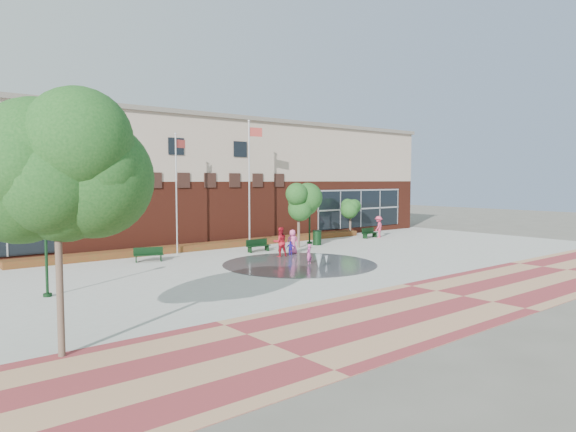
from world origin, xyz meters
TOP-DOWN VIEW (x-y plane):
  - ground at (0.00, 0.00)m, footprint 120.00×120.00m
  - plaza_concrete at (0.00, 4.00)m, footprint 46.00×18.00m
  - paver_band at (0.00, -7.00)m, footprint 46.00×6.00m
  - splash_pad at (0.00, 3.00)m, footprint 8.40×8.40m
  - library_building at (0.00, 17.48)m, footprint 44.40×10.40m
  - flower_bed at (0.00, 11.60)m, footprint 26.00×1.20m
  - flagpole_left at (-3.35, 10.78)m, footprint 0.85×0.33m
  - flagpole_right at (1.92, 10.45)m, footprint 1.05×0.28m
  - lamp_left at (-12.78, 3.29)m, footprint 0.37×0.37m
  - lamp_right at (6.36, 9.37)m, footprint 0.43×0.43m
  - bench_left at (-6.06, 8.99)m, footprint 1.68×0.97m
  - bench_mid at (1.09, 8.36)m, footprint 1.62×0.45m
  - bench_right at (12.56, 9.18)m, footprint 1.66×0.67m
  - trash_can at (6.33, 8.53)m, footprint 0.65×0.65m
  - tree_big_left at (-14.32, -4.29)m, footprint 4.18×4.18m
  - tree_mid at (4.41, 8.28)m, footprint 2.58×2.58m
  - tree_small_right at (12.49, 11.25)m, footprint 1.90×1.90m
  - water_jet_a at (-0.14, 1.29)m, footprint 0.38×0.38m
  - water_jet_b at (1.19, 2.12)m, footprint 0.20×0.20m
  - child_splash at (0.41, 2.69)m, footprint 0.48×0.41m
  - adult_red at (0.87, 5.82)m, footprint 1.04×0.91m
  - adult_pink at (2.24, 6.30)m, footprint 0.88×0.77m
  - child_blue at (1.61, 5.74)m, footprint 0.56×0.47m
  - person_bench at (13.32, 8.92)m, footprint 1.29×1.04m

SIDE VIEW (x-z plane):
  - ground at x=0.00m, z-range 0.00..0.00m
  - flower_bed at x=0.00m, z-range -0.20..0.20m
  - water_jet_a at x=-0.14m, z-range -0.37..0.37m
  - water_jet_b at x=1.19m, z-range -0.22..0.22m
  - plaza_concrete at x=0.00m, z-range 0.00..0.01m
  - paver_band at x=0.00m, z-range 0.00..0.01m
  - splash_pad at x=0.00m, z-range 0.00..0.01m
  - bench_right at x=12.56m, z-range -0.14..0.67m
  - bench_left at x=-6.06m, z-range -0.14..0.67m
  - bench_mid at x=1.09m, z-range -0.14..0.67m
  - child_blue at x=1.61m, z-range 0.00..0.90m
  - trash_can at x=6.33m, z-range 0.01..1.07m
  - child_splash at x=0.41m, z-range 0.00..1.12m
  - adult_pink at x=2.24m, z-range 0.00..1.53m
  - person_bench at x=13.32m, z-range 0.00..1.74m
  - adult_red at x=0.87m, z-range 0.00..1.79m
  - lamp_left at x=-12.78m, z-range 0.42..3.90m
  - tree_small_right at x=12.49m, z-range 0.75..4.00m
  - lamp_right at x=6.36m, z-range 0.49..4.51m
  - tree_mid at x=4.41m, z-range 1.00..5.36m
  - flagpole_left at x=-3.35m, z-range 0.43..7.93m
  - library_building at x=0.00m, z-range 0.04..9.24m
  - tree_big_left at x=-14.32m, z-range 1.44..8.12m
  - flagpole_right at x=1.92m, z-range 0.51..9.14m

